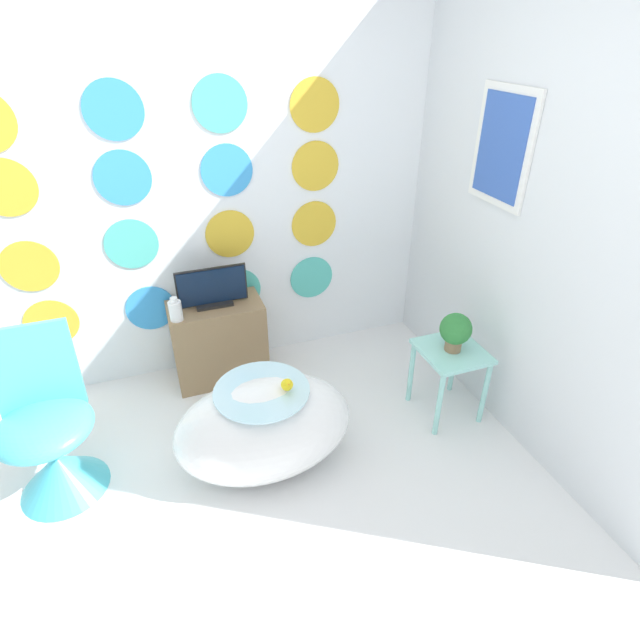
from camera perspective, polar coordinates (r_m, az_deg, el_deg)
ground_plane at (r=2.44m, az=-5.80°, el=-29.59°), size 12.00×12.00×0.00m
wall_back_dotted at (r=3.17m, az=-16.17°, el=14.86°), size 4.24×0.05×2.60m
wall_right at (r=2.92m, az=20.83°, el=12.91°), size 0.06×2.85×2.60m
bathtub at (r=2.72m, az=-6.37°, el=-12.06°), size 0.95×0.60×0.54m
rubber_duck at (r=2.49m, az=-3.78°, el=-7.34°), size 0.06×0.07×0.07m
chair at (r=2.92m, az=-28.27°, el=-12.68°), size 0.46×0.46×0.89m
tv_cabinet at (r=3.40m, az=-11.47°, el=-2.38°), size 0.60×0.33×0.56m
tv at (r=3.20m, az=-12.20°, el=3.47°), size 0.44×0.12×0.26m
vase at (r=3.11m, az=-16.18°, el=1.07°), size 0.08×0.08×0.15m
side_table at (r=3.08m, az=14.65°, el=-4.73°), size 0.36×0.38×0.46m
potted_plant_left at (r=2.96m, az=15.23°, el=-1.15°), size 0.18×0.18×0.24m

